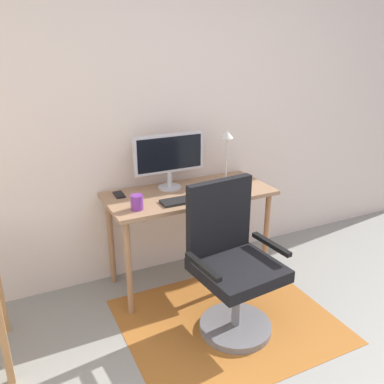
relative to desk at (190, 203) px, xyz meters
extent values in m
cube|color=beige|center=(0.10, 0.36, 0.63)|extent=(6.00, 0.10, 2.60)
cube|color=#9C5B24|center=(0.00, -0.61, -0.67)|extent=(1.42, 1.20, 0.01)
cube|color=#936F4F|center=(0.00, 0.00, 0.08)|extent=(1.27, 0.57, 0.03)
cylinder|color=#956946|center=(-0.58, -0.23, -0.30)|extent=(0.04, 0.04, 0.73)
cylinder|color=#956946|center=(0.58, -0.23, -0.30)|extent=(0.04, 0.04, 0.73)
cylinder|color=#956946|center=(-0.58, 0.23, -0.30)|extent=(0.04, 0.04, 0.73)
cylinder|color=#956946|center=(0.58, 0.23, -0.30)|extent=(0.04, 0.04, 0.73)
cylinder|color=#B2B2B7|center=(-0.10, 0.15, 0.10)|extent=(0.18, 0.18, 0.01)
cylinder|color=#B2B2B7|center=(-0.10, 0.15, 0.17)|extent=(0.04, 0.04, 0.12)
cube|color=#B7B7BC|center=(-0.10, 0.15, 0.38)|extent=(0.56, 0.04, 0.30)
cube|color=black|center=(-0.10, 0.13, 0.38)|extent=(0.52, 0.00, 0.26)
cube|color=black|center=(-0.07, -0.16, 0.10)|extent=(0.43, 0.13, 0.02)
ellipsoid|color=white|center=(0.26, -0.12, 0.11)|extent=(0.06, 0.10, 0.03)
cylinder|color=#6C2E88|center=(-0.47, -0.15, 0.15)|extent=(0.09, 0.09, 0.10)
cube|color=black|center=(-0.50, 0.16, 0.10)|extent=(0.07, 0.14, 0.01)
cylinder|color=black|center=(0.37, 0.09, 0.10)|extent=(0.11, 0.11, 0.01)
cylinder|color=beige|center=(0.37, 0.09, 0.28)|extent=(0.02, 0.02, 0.35)
cone|color=beige|center=(0.37, 0.09, 0.49)|extent=(0.10, 0.10, 0.06)
cylinder|color=slate|center=(0.00, -0.71, -0.65)|extent=(0.49, 0.49, 0.05)
cylinder|color=slate|center=(0.00, -0.71, -0.43)|extent=(0.06, 0.06, 0.38)
cube|color=black|center=(0.00, -0.71, -0.20)|extent=(0.55, 0.55, 0.08)
cube|color=black|center=(-0.02, -0.49, 0.09)|extent=(0.48, 0.11, 0.50)
cube|color=black|center=(-0.27, -0.74, -0.09)|extent=(0.07, 0.35, 0.03)
cube|color=black|center=(0.27, -0.69, -0.09)|extent=(0.07, 0.35, 0.03)
cube|color=#A37143|center=(-1.40, -0.54, -0.33)|extent=(0.04, 0.04, 0.69)
camera|label=1|loc=(-1.26, -2.63, 1.19)|focal=38.30mm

